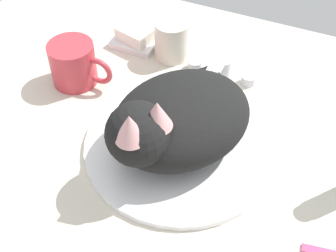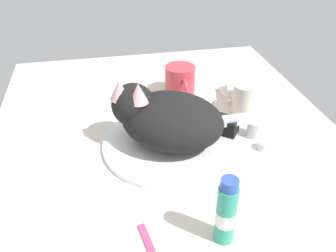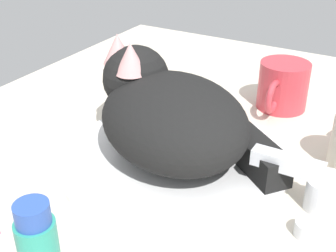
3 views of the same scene
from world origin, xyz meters
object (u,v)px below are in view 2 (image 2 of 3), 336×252
at_px(faucet, 250,127).
at_px(soap_bar, 235,88).
at_px(toothpaste_bottle, 226,213).
at_px(rinse_cup, 246,98).
at_px(coffee_mug, 180,80).
at_px(cat, 166,117).

relative_size(faucet, soap_bar, 2.03).
xyz_separation_m(soap_bar, toothpaste_bottle, (0.47, -0.19, 0.03)).
height_order(faucet, rinse_cup, rinse_cup).
bearing_deg(rinse_cup, coffee_mug, -133.03).
xyz_separation_m(faucet, toothpaste_bottle, (0.27, -0.15, 0.03)).
xyz_separation_m(coffee_mug, soap_bar, (0.05, 0.14, -0.01)).
xyz_separation_m(cat, rinse_cup, (-0.10, 0.23, -0.03)).
relative_size(faucet, rinse_cup, 1.73).
relative_size(faucet, cat, 0.44).
relative_size(cat, toothpaste_bottle, 2.40).
xyz_separation_m(cat, soap_bar, (-0.18, 0.23, -0.05)).
distance_m(faucet, cat, 0.20).
bearing_deg(toothpaste_bottle, coffee_mug, 175.09).
xyz_separation_m(rinse_cup, toothpaste_bottle, (0.38, -0.19, 0.02)).
relative_size(coffee_mug, toothpaste_bottle, 0.96).
bearing_deg(rinse_cup, soap_bar, 178.36).
bearing_deg(soap_bar, faucet, -9.84).
bearing_deg(cat, faucet, 87.62).
bearing_deg(faucet, soap_bar, 170.16).
height_order(faucet, toothpaste_bottle, toothpaste_bottle).
bearing_deg(soap_bar, cat, -51.23).
bearing_deg(toothpaste_bottle, cat, -171.62).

